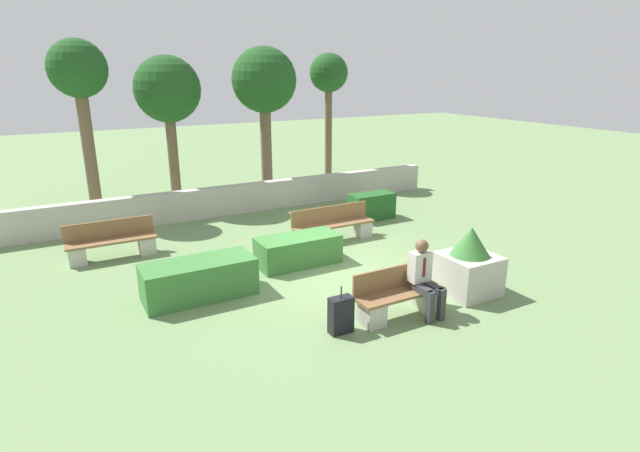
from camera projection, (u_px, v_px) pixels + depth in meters
ground_plane at (330, 273)px, 10.60m from camera, size 60.00×60.00×0.00m
perimeter_wall at (241, 198)px, 14.95m from camera, size 13.25×0.30×0.85m
bench_front at (399, 299)px, 8.67m from camera, size 1.66×0.49×0.85m
bench_left_side at (112, 244)px, 11.32m from camera, size 1.94×0.49×0.85m
bench_right_side at (333, 228)px, 12.49m from camera, size 2.15×0.48×0.85m
person_seated_man at (424, 274)px, 8.62m from camera, size 0.38×0.63×1.35m
hedge_block_near_left at (372, 206)px, 14.31m from camera, size 1.29×0.62×0.75m
hedge_block_near_right at (298, 250)px, 11.00m from camera, size 1.82×0.82×0.64m
hedge_block_mid_left at (199, 279)px, 9.39m from camera, size 2.08×0.87×0.71m
planter_corner_left at (469, 265)px, 9.50m from camera, size 0.99×0.99×1.32m
suitcase at (341, 315)px, 8.11m from camera, size 0.40×0.21×0.83m
tree_leftmost at (79, 77)px, 13.25m from camera, size 1.54×1.54×4.92m
tree_center_left at (168, 92)px, 14.70m from camera, size 1.95×1.95×4.54m
tree_center_right at (264, 83)px, 15.59m from camera, size 2.03×2.03×4.83m
tree_rightmost at (329, 79)px, 17.40m from camera, size 1.34×1.34×4.68m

